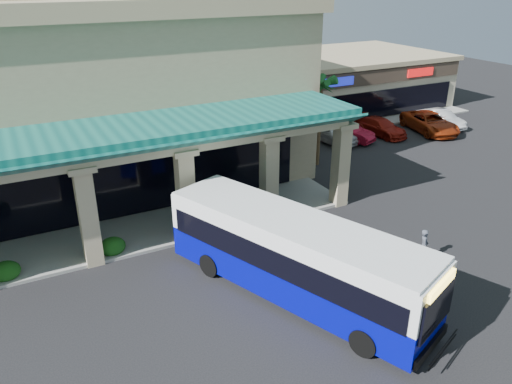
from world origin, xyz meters
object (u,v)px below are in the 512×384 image
pedestrian (424,246)px  transit_bus (294,258)px  car_silver (331,132)px  car_red (380,127)px  car_white (347,132)px  car_gray (430,122)px  car_extra (441,119)px

pedestrian → transit_bus: bearing=125.9°
car_silver → car_red: bearing=-11.6°
car_white → car_red: car_white is taller
car_gray → car_extra: bearing=30.1°
car_silver → car_extra: (10.57, -1.03, -0.07)m
pedestrian → car_silver: (6.45, 16.24, -0.00)m
pedestrian → car_gray: pedestrian is taller
transit_bus → car_gray: transit_bus is taller
car_white → car_gray: bearing=-32.5°
pedestrian → car_red: pedestrian is taller
car_gray → car_extra: (1.87, 0.59, -0.07)m
transit_bus → car_extra: bearing=10.4°
car_white → car_extra: car_extra is taller
transit_bus → pedestrian: bearing=-26.6°
car_white → car_gray: car_gray is taller
pedestrian → car_extra: size_ratio=0.36×
car_white → car_gray: size_ratio=0.76×
car_gray → car_extra: size_ratio=1.30×
transit_bus → car_gray: size_ratio=2.11×
car_gray → car_extra: 1.96m
transit_bus → car_white: transit_bus is taller
pedestrian → car_extra: 22.82m
car_red → car_gray: 4.33m
car_white → car_extra: 9.27m
transit_bus → car_white: bearing=25.6°
pedestrian → car_gray: 21.05m
car_white → car_gray: (7.38, -1.31, 0.08)m
car_white → car_extra: bearing=-26.9°
transit_bus → car_silver: transit_bus is taller
pedestrian → car_white: pedestrian is taller
transit_bus → car_silver: size_ratio=2.56×
car_white → car_extra: (9.25, -0.71, 0.02)m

